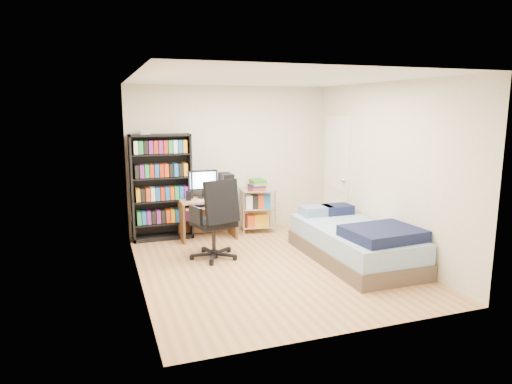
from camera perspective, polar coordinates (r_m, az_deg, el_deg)
name	(u,v)px	position (r m, az deg, el deg)	size (l,w,h in m)	color
room	(272,176)	(6.02, 2.06, 2.01)	(3.58, 4.08, 2.58)	tan
media_shelf	(161,186)	(7.55, -11.74, 0.75)	(0.97, 0.32, 1.79)	black
computer_desk	(212,201)	(7.57, -5.54, -1.19)	(0.90, 0.52, 1.13)	#9F7451
office_chair	(216,234)	(6.54, -5.08, -5.20)	(0.85, 0.85, 1.17)	black
wire_cart	(257,198)	(7.89, 0.17, -0.72)	(0.62, 0.49, 0.92)	silver
bed	(355,242)	(6.62, 12.25, -6.12)	(1.08, 2.16, 0.62)	brown
door	(337,174)	(8.00, 10.08, 2.18)	(0.12, 0.80, 2.00)	silver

